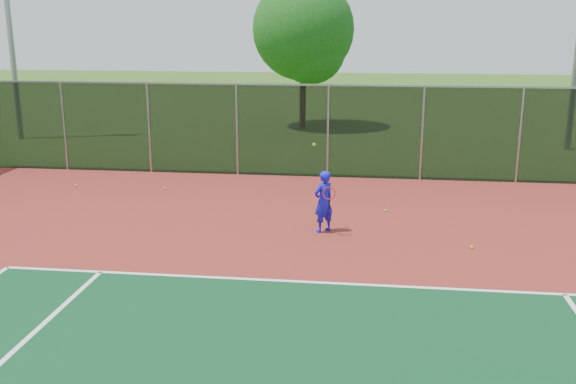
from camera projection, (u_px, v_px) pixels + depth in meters
The scene contains 9 objects.
ground at pixel (480, 373), 9.24m from camera, with size 120.00×120.00×0.00m, color #2D5418.
court_apron at pixel (461, 313), 11.16m from camera, with size 30.00×20.00×0.02m, color maroon.
fence_back at pixel (422, 132), 20.37m from camera, with size 30.00×0.06×3.03m.
tennis_player at pixel (324, 201), 15.34m from camera, with size 0.65×0.73×2.15m.
practice_ball_0 at pixel (386, 210), 17.17m from camera, with size 0.07×0.07×0.07m, color #C5DF1A.
practice_ball_2 at pixel (76, 185), 19.83m from camera, with size 0.07×0.07×0.07m, color #C5DF1A.
practice_ball_3 at pixel (165, 188), 19.49m from camera, with size 0.07×0.07×0.07m, color #C5DF1A.
practice_ball_4 at pixel (472, 247), 14.33m from camera, with size 0.07×0.07×0.07m, color #C5DF1A.
tree_back_left at pixel (305, 34), 30.27m from camera, with size 4.83×4.83×7.09m.
Camera 1 is at (-1.72, -8.56, 4.87)m, focal length 40.00 mm.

